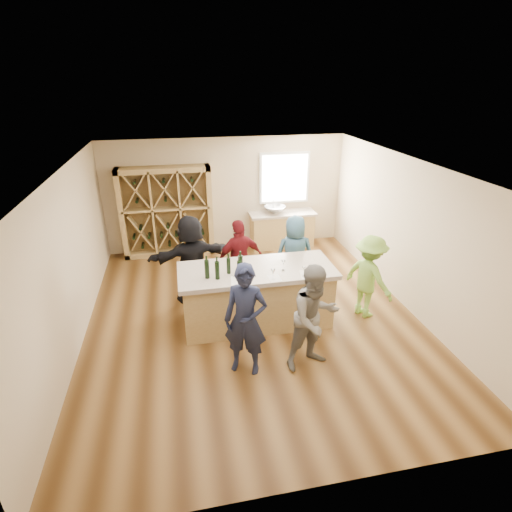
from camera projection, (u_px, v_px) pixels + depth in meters
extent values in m
cube|color=brown|center=(253.00, 318.00, 7.55)|extent=(6.00, 7.00, 0.10)
cube|color=white|center=(252.00, 165.00, 6.34)|extent=(6.00, 7.00, 0.10)
cube|color=#CAB592|center=(226.00, 194.00, 10.11)|extent=(6.00, 0.10, 2.80)
cube|color=#CAB592|center=(324.00, 394.00, 3.78)|extent=(6.00, 0.10, 2.80)
cube|color=#CAB592|center=(66.00, 263.00, 6.39)|extent=(0.10, 7.00, 2.80)
cube|color=#CAB592|center=(412.00, 235.00, 7.49)|extent=(0.10, 7.00, 2.80)
cube|color=white|center=(284.00, 178.00, 10.16)|extent=(1.30, 0.06, 1.30)
cube|color=white|center=(285.00, 178.00, 10.13)|extent=(1.18, 0.01, 1.18)
cube|color=tan|center=(167.00, 212.00, 9.71)|extent=(2.20, 0.45, 2.20)
cube|color=tan|center=(282.00, 230.00, 10.45)|extent=(1.60, 0.58, 0.86)
cube|color=#B2A292|center=(282.00, 214.00, 10.26)|extent=(1.70, 0.62, 0.06)
imported|color=silver|center=(275.00, 210.00, 10.17)|extent=(0.54, 0.54, 0.19)
cylinder|color=silver|center=(273.00, 205.00, 10.31)|extent=(0.02, 0.02, 0.30)
cube|color=tan|center=(257.00, 297.00, 7.17)|extent=(2.60, 1.00, 1.00)
cube|color=#B2A292|center=(257.00, 271.00, 6.95)|extent=(2.72, 1.12, 0.08)
cylinder|color=black|center=(207.00, 269.00, 6.55)|extent=(0.09, 0.09, 0.32)
cylinder|color=black|center=(217.00, 270.00, 6.52)|extent=(0.08, 0.08, 0.31)
cylinder|color=black|center=(229.00, 266.00, 6.71)|extent=(0.08, 0.08, 0.28)
cylinder|color=black|center=(239.00, 269.00, 6.60)|extent=(0.08, 0.08, 0.29)
cylinder|color=black|center=(240.00, 265.00, 6.69)|extent=(0.10, 0.10, 0.33)
cone|color=white|center=(241.00, 278.00, 6.42)|extent=(0.09, 0.09, 0.19)
cone|color=white|center=(273.00, 274.00, 6.51)|extent=(0.08, 0.08, 0.20)
cone|color=white|center=(304.00, 272.00, 6.64)|extent=(0.07, 0.07, 0.16)
cone|color=white|center=(283.00, 265.00, 6.83)|extent=(0.09, 0.09, 0.20)
cube|color=white|center=(238.00, 281.00, 6.53)|extent=(0.26, 0.33, 0.00)
cube|color=white|center=(275.00, 278.00, 6.60)|extent=(0.21, 0.28, 0.00)
cube|color=white|center=(307.00, 274.00, 6.73)|extent=(0.28, 0.35, 0.00)
imported|color=#191E38|center=(246.00, 320.00, 5.82)|extent=(0.78, 0.69, 1.77)
imported|color=slate|center=(315.00, 318.00, 5.94)|extent=(0.92, 0.65, 1.71)
imported|color=#8CC64C|center=(369.00, 277.00, 7.27)|extent=(0.86, 1.13, 1.59)
imported|color=#590F14|center=(240.00, 260.00, 7.87)|extent=(1.06, 0.71, 1.65)
imported|color=#335972|center=(294.00, 254.00, 8.12)|extent=(0.84, 0.58, 1.63)
imported|color=black|center=(192.00, 259.00, 7.75)|extent=(1.73, 0.92, 1.77)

